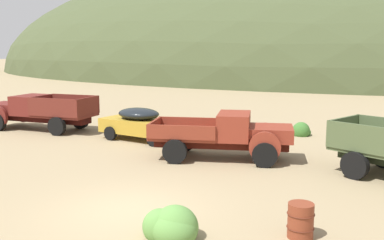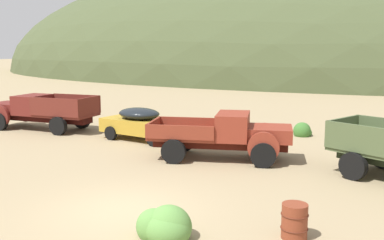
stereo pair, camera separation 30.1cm
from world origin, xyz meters
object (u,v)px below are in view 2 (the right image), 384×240
object	(u,v)px
truck_oxblood	(36,111)
oil_drum_by_truck	(294,221)
car_mustard	(145,124)
truck_rust_red	(231,135)

from	to	relation	value
truck_oxblood	oil_drum_by_truck	distance (m)	18.16
car_mustard	truck_oxblood	bearing A→B (deg)	-172.05
truck_oxblood	oil_drum_by_truck	bearing A→B (deg)	148.62
oil_drum_by_truck	truck_rust_red	bearing A→B (deg)	126.17
car_mustard	oil_drum_by_truck	size ratio (longest dim) A/B	5.45
car_mustard	truck_rust_red	world-z (taller)	truck_rust_red
truck_oxblood	truck_rust_red	bearing A→B (deg)	167.36
truck_oxblood	oil_drum_by_truck	xyz separation A→B (m)	(16.77, -6.95, -0.61)
car_mustard	truck_rust_red	distance (m)	5.41
truck_oxblood	car_mustard	size ratio (longest dim) A/B	1.42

